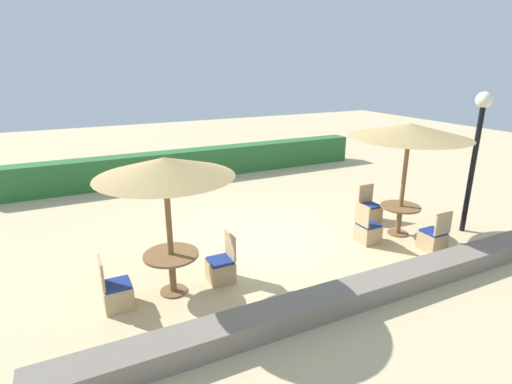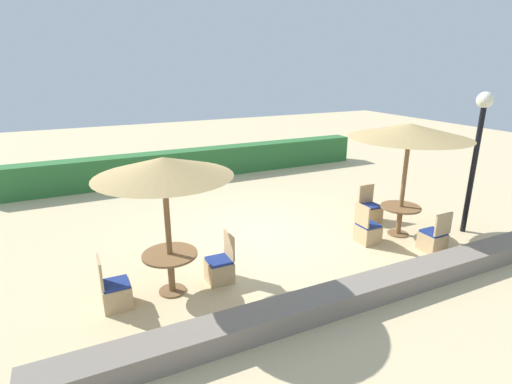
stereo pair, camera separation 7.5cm
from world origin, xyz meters
name	(u,v)px [view 1 (the left image)]	position (x,y,z in m)	size (l,w,h in m)	color
ground_plane	(267,235)	(0.00, 0.00, 0.00)	(40.00, 40.00, 0.00)	#D1BA8C
hedge_row	(193,163)	(0.00, 5.68, 0.50)	(13.00, 0.70, 1.00)	#2D6B33
stone_border	(355,294)	(0.00, -3.19, 0.18)	(10.00, 0.56, 0.36)	slate
lamp_post	(478,135)	(4.41, -1.88, 2.35)	(0.36, 0.36, 3.32)	black
parasol_front_left	(165,168)	(-2.67, -1.48, 2.29)	(2.29, 2.29, 2.47)	brown
round_table_front_left	(172,263)	(-2.67, -1.48, 0.57)	(0.96, 0.96, 0.75)	brown
patio_chair_front_left_west	(117,293)	(-3.63, -1.53, 0.26)	(0.46, 0.46, 0.93)	tan
patio_chair_front_left_east	(221,268)	(-1.75, -1.50, 0.26)	(0.46, 0.46, 0.93)	tan
parasol_front_right	(410,131)	(2.85, -1.33, 2.47)	(2.68, 2.68, 2.65)	brown
round_table_front_right	(400,213)	(2.85, -1.33, 0.53)	(0.92, 0.92, 0.71)	brown
patio_chair_front_right_north	(369,211)	(2.80, -0.37, 0.26)	(0.46, 0.46, 0.93)	tan
patio_chair_front_right_west	(367,231)	(1.87, -1.36, 0.26)	(0.46, 0.46, 0.93)	tan
patio_chair_front_right_south	(433,239)	(2.87, -2.32, 0.26)	(0.46, 0.46, 0.93)	tan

